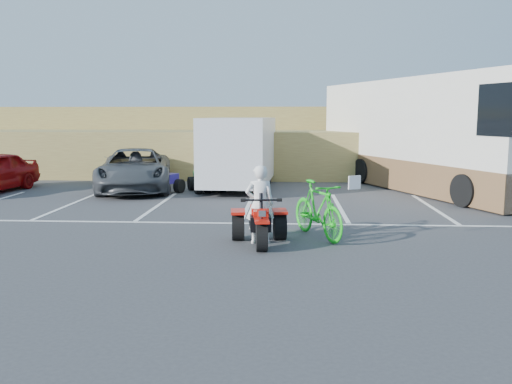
# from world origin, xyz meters

# --- Properties ---
(ground) EXTENTS (100.00, 100.00, 0.00)m
(ground) POSITION_xyz_m (0.00, 0.00, 0.00)
(ground) COLOR #3A3A3C
(ground) RESTS_ON ground
(parking_stripes) EXTENTS (28.00, 5.16, 0.01)m
(parking_stripes) POSITION_xyz_m (0.87, 4.07, 0.00)
(parking_stripes) COLOR white
(parking_stripes) RESTS_ON ground
(grass_embankment) EXTENTS (40.00, 8.50, 3.10)m
(grass_embankment) POSITION_xyz_m (0.00, 15.48, 1.42)
(grass_embankment) COLOR olive
(grass_embankment) RESTS_ON ground
(red_trike_atv) EXTENTS (1.37, 1.73, 1.04)m
(red_trike_atv) POSITION_xyz_m (0.60, 0.19, 0.00)
(red_trike_atv) COLOR red
(red_trike_atv) RESTS_ON ground
(rider) EXTENTS (0.64, 0.46, 1.66)m
(rider) POSITION_xyz_m (0.59, 0.34, 0.83)
(rider) COLOR white
(rider) RESTS_ON ground
(green_dirt_bike) EXTENTS (1.45, 2.14, 1.26)m
(green_dirt_bike) POSITION_xyz_m (1.83, 0.92, 0.63)
(green_dirt_bike) COLOR #14BF19
(green_dirt_bike) RESTS_ON ground
(grey_pickup) EXTENTS (3.53, 5.75, 1.49)m
(grey_pickup) POSITION_xyz_m (-4.32, 8.29, 0.74)
(grey_pickup) COLOR #404347
(grey_pickup) RESTS_ON ground
(cargo_trailer) EXTENTS (2.49, 5.64, 2.59)m
(cargo_trailer) POSITION_xyz_m (-0.60, 9.09, 1.40)
(cargo_trailer) COLOR silver
(cargo_trailer) RESTS_ON ground
(rv_motorhome) EXTENTS (6.61, 11.11, 3.91)m
(rv_motorhome) POSITION_xyz_m (6.17, 9.24, 1.70)
(rv_motorhome) COLOR silver
(rv_motorhome) RESTS_ON ground
(quad_atv_blue) EXTENTS (1.47, 1.67, 0.91)m
(quad_atv_blue) POSITION_xyz_m (-3.15, 7.38, 0.00)
(quad_atv_blue) COLOR navy
(quad_atv_blue) RESTS_ON ground
(quad_atv_green) EXTENTS (1.55, 1.74, 0.93)m
(quad_atv_green) POSITION_xyz_m (-1.70, 8.08, 0.00)
(quad_atv_green) COLOR #145B1D
(quad_atv_green) RESTS_ON ground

